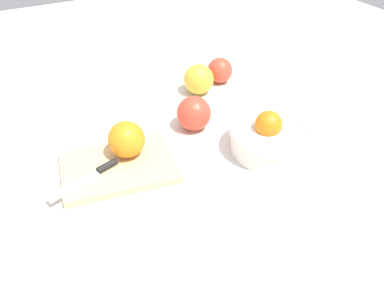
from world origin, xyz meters
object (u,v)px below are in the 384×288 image
(apple_front_left_2, at_px, (199,79))
(bowl, at_px, (270,137))
(orange_on_board, at_px, (126,139))
(knife, at_px, (93,174))
(apple_front_left_3, at_px, (194,113))
(apple_front_left, at_px, (220,70))
(cutting_board, at_px, (119,167))

(apple_front_left_2, bearing_deg, bowl, 91.71)
(orange_on_board, distance_m, knife, 0.10)
(orange_on_board, bearing_deg, knife, 21.84)
(apple_front_left_2, height_order, apple_front_left_3, same)
(orange_on_board, bearing_deg, apple_front_left, -148.87)
(bowl, distance_m, cutting_board, 0.33)
(cutting_board, bearing_deg, apple_front_left_3, -163.36)
(cutting_board, height_order, apple_front_left, apple_front_left)
(bowl, distance_m, apple_front_left, 0.34)
(cutting_board, bearing_deg, bowl, 163.53)
(apple_front_left, relative_size, apple_front_left_3, 0.88)
(apple_front_left_2, distance_m, apple_front_left_3, 0.18)
(apple_front_left_3, bearing_deg, cutting_board, 16.64)
(apple_front_left, xyz_separation_m, apple_front_left_2, (0.08, 0.03, 0.01))
(orange_on_board, distance_m, apple_front_left, 0.42)
(orange_on_board, height_order, apple_front_left_3, orange_on_board)
(bowl, xyz_separation_m, apple_front_left, (-0.08, -0.33, -0.00))
(cutting_board, height_order, orange_on_board, orange_on_board)
(cutting_board, xyz_separation_m, orange_on_board, (-0.03, -0.02, 0.05))
(orange_on_board, relative_size, apple_front_left_2, 0.94)
(cutting_board, xyz_separation_m, knife, (0.06, 0.01, 0.01))
(apple_front_left_3, bearing_deg, orange_on_board, 13.24)
(knife, height_order, apple_front_left, apple_front_left)
(apple_front_left, distance_m, apple_front_left_3, 0.25)
(apple_front_left_2, relative_size, apple_front_left_3, 1.00)
(bowl, bearing_deg, knife, -12.07)
(apple_front_left_2, bearing_deg, cutting_board, 34.53)
(apple_front_left_3, bearing_deg, apple_front_left_2, -122.62)
(orange_on_board, relative_size, knife, 0.51)
(orange_on_board, bearing_deg, apple_front_left_3, -166.76)
(orange_on_board, xyz_separation_m, apple_front_left_2, (-0.28, -0.19, -0.01))
(bowl, distance_m, orange_on_board, 0.31)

